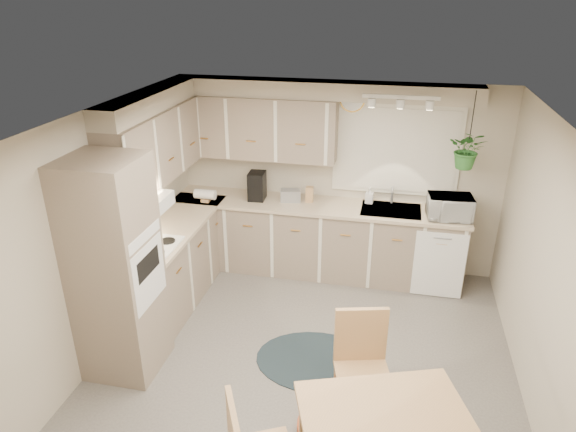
% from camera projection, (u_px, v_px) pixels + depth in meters
% --- Properties ---
extents(floor, '(4.20, 4.20, 0.00)m').
position_uv_depth(floor, '(305.00, 362.00, 5.05)').
color(floor, slate).
rests_on(floor, ground).
extents(ceiling, '(4.20, 4.20, 0.00)m').
position_uv_depth(ceiling, '(309.00, 122.00, 4.07)').
color(ceiling, white).
rests_on(ceiling, wall_back).
extents(wall_back, '(4.00, 0.04, 2.40)m').
position_uv_depth(wall_back, '(337.00, 177.00, 6.43)').
color(wall_back, '#B3A894').
rests_on(wall_back, floor).
extents(wall_left, '(0.04, 4.20, 2.40)m').
position_uv_depth(wall_left, '(103.00, 234.00, 4.94)').
color(wall_left, '#B3A894').
rests_on(wall_left, floor).
extents(wall_right, '(0.04, 4.20, 2.40)m').
position_uv_depth(wall_right, '(549.00, 280.00, 4.17)').
color(wall_right, '#B3A894').
rests_on(wall_right, floor).
extents(base_cab_left, '(0.60, 1.85, 0.90)m').
position_uv_depth(base_cab_left, '(176.00, 262.00, 5.97)').
color(base_cab_left, gray).
rests_on(base_cab_left, floor).
extents(base_cab_back, '(3.60, 0.60, 0.90)m').
position_uv_depth(base_cab_back, '(316.00, 239.00, 6.51)').
color(base_cab_back, gray).
rests_on(base_cab_back, floor).
extents(counter_left, '(0.64, 1.89, 0.04)m').
position_uv_depth(counter_left, '(173.00, 226.00, 5.78)').
color(counter_left, tan).
rests_on(counter_left, base_cab_left).
extents(counter_back, '(3.64, 0.64, 0.04)m').
position_uv_depth(counter_back, '(316.00, 206.00, 6.31)').
color(counter_back, tan).
rests_on(counter_back, base_cab_back).
extents(oven_stack, '(0.65, 0.65, 2.10)m').
position_uv_depth(oven_stack, '(116.00, 270.00, 4.61)').
color(oven_stack, gray).
rests_on(oven_stack, floor).
extents(wall_oven_face, '(0.02, 0.56, 0.58)m').
position_uv_depth(wall_oven_face, '(149.00, 274.00, 4.54)').
color(wall_oven_face, silver).
rests_on(wall_oven_face, oven_stack).
extents(upper_cab_left, '(0.35, 2.00, 0.75)m').
position_uv_depth(upper_cab_left, '(158.00, 144.00, 5.55)').
color(upper_cab_left, gray).
rests_on(upper_cab_left, wall_left).
extents(upper_cab_back, '(2.00, 0.35, 0.75)m').
position_uv_depth(upper_cab_back, '(255.00, 127.00, 6.21)').
color(upper_cab_back, gray).
rests_on(upper_cab_back, wall_back).
extents(soffit_left, '(0.30, 2.00, 0.20)m').
position_uv_depth(soffit_left, '(151.00, 100.00, 5.36)').
color(soffit_left, '#B3A894').
rests_on(soffit_left, wall_left).
extents(soffit_back, '(3.60, 0.30, 0.20)m').
position_uv_depth(soffit_back, '(321.00, 90.00, 5.89)').
color(soffit_back, '#B3A894').
rests_on(soffit_back, wall_back).
extents(cooktop, '(0.52, 0.58, 0.02)m').
position_uv_depth(cooktop, '(150.00, 247.00, 5.25)').
color(cooktop, silver).
rests_on(cooktop, counter_left).
extents(range_hood, '(0.40, 0.60, 0.14)m').
position_uv_depth(range_hood, '(144.00, 206.00, 5.07)').
color(range_hood, silver).
rests_on(range_hood, upper_cab_left).
extents(window_blinds, '(1.40, 0.02, 1.00)m').
position_uv_depth(window_blinds, '(396.00, 150.00, 6.11)').
color(window_blinds, white).
rests_on(window_blinds, wall_back).
extents(window_frame, '(1.50, 0.02, 1.10)m').
position_uv_depth(window_frame, '(396.00, 150.00, 6.11)').
color(window_frame, beige).
rests_on(window_frame, wall_back).
extents(sink, '(0.70, 0.48, 0.10)m').
position_uv_depth(sink, '(391.00, 213.00, 6.15)').
color(sink, '#95979C').
rests_on(sink, counter_back).
extents(dishwasher_front, '(0.58, 0.02, 0.83)m').
position_uv_depth(dishwasher_front, '(439.00, 265.00, 5.95)').
color(dishwasher_front, silver).
rests_on(dishwasher_front, base_cab_back).
extents(track_light_bar, '(0.80, 0.04, 0.04)m').
position_uv_depth(track_light_bar, '(401.00, 97.00, 5.34)').
color(track_light_bar, silver).
rests_on(track_light_bar, ceiling).
extents(wall_clock, '(0.30, 0.03, 0.30)m').
position_uv_depth(wall_clock, '(352.00, 99.00, 5.98)').
color(wall_clock, gold).
rests_on(wall_clock, wall_back).
extents(chair_back, '(0.56, 0.56, 0.99)m').
position_uv_depth(chair_back, '(363.00, 375.00, 4.17)').
color(chair_back, tan).
rests_on(chair_back, floor).
extents(braided_rug, '(1.24, 0.95, 0.01)m').
position_uv_depth(braided_rug, '(317.00, 361.00, 5.06)').
color(braided_rug, black).
rests_on(braided_rug, floor).
extents(pet_bed, '(0.74, 0.74, 0.13)m').
position_uv_depth(pet_bed, '(331.00, 430.00, 4.19)').
color(pet_bed, '#B14623').
rests_on(pet_bed, floor).
extents(microwave, '(0.52, 0.32, 0.33)m').
position_uv_depth(microwave, '(450.00, 205.00, 5.85)').
color(microwave, silver).
rests_on(microwave, counter_back).
extents(soap_bottle, '(0.11, 0.21, 0.09)m').
position_uv_depth(soap_bottle, '(369.00, 200.00, 6.30)').
color(soap_bottle, silver).
rests_on(soap_bottle, counter_back).
extents(hanging_plant, '(0.48, 0.51, 0.33)m').
position_uv_depth(hanging_plant, '(467.00, 154.00, 5.58)').
color(hanging_plant, '#2D6C2B').
rests_on(hanging_plant, ceiling).
extents(coffee_maker, '(0.21, 0.25, 0.35)m').
position_uv_depth(coffee_maker, '(257.00, 186.00, 6.38)').
color(coffee_maker, black).
rests_on(coffee_maker, counter_back).
extents(toaster, '(0.27, 0.18, 0.15)m').
position_uv_depth(toaster, '(291.00, 195.00, 6.36)').
color(toaster, '#95979C').
rests_on(toaster, counter_back).
extents(knife_block, '(0.09, 0.09, 0.19)m').
position_uv_depth(knife_block, '(309.00, 194.00, 6.33)').
color(knife_block, tan).
rests_on(knife_block, counter_back).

